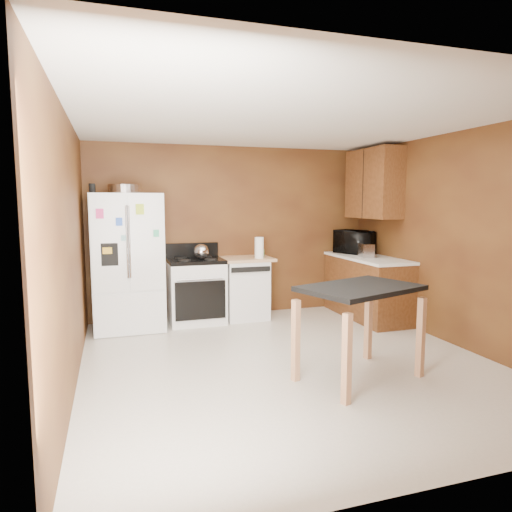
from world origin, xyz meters
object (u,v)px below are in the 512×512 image
pen_cup (92,188)px  green_canister (261,253)px  refrigerator (128,262)px  paper_towel (259,248)px  dishwasher (245,287)px  island (360,301)px  roasting_pan (125,189)px  microwave (354,243)px  toaster (366,250)px  gas_range (196,290)px  kettle (201,252)px

pen_cup → green_canister: size_ratio=1.06×
refrigerator → paper_towel: bearing=-1.5°
dishwasher → island: 2.60m
roasting_pan → dishwasher: bearing=2.4°
dishwasher → microwave: bearing=-2.9°
pen_cup → toaster: 3.80m
gas_range → kettle: bearing=-33.2°
pen_cup → kettle: pen_cup is taller
green_canister → toaster: (1.40, -0.59, 0.05)m
roasting_pan → gas_range: size_ratio=0.40×
roasting_pan → microwave: size_ratio=0.76×
paper_towel → island: 2.45m
roasting_pan → green_canister: (1.89, 0.09, -0.91)m
paper_towel → microwave: size_ratio=0.52×
kettle → island: 2.70m
dishwasher → green_canister: bearing=5.8°
toaster → microwave: microwave is taller
roasting_pan → dishwasher: 2.16m
paper_towel → green_canister: (0.08, 0.16, -0.10)m
toaster → gas_range: bearing=-178.7°
pen_cup → kettle: (1.39, 0.13, -0.85)m
kettle → green_canister: kettle is taller
gas_range → toaster: bearing=-12.9°
green_canister → dishwasher: 0.56m
kettle → gas_range: 0.55m
roasting_pan → green_canister: size_ratio=4.01×
refrigerator → island: size_ratio=1.42×
green_canister → refrigerator: bearing=-176.6°
kettle → paper_towel: bearing=-4.2°
pen_cup → microwave: size_ratio=0.20×
paper_towel → island: size_ratio=0.24×
kettle → refrigerator: size_ratio=0.12×
green_canister → pen_cup: bearing=-174.4°
kettle → refrigerator: 0.99m
roasting_pan → dishwasher: (1.64, 0.07, -1.40)m
pen_cup → dishwasher: size_ratio=0.13×
microwave → toaster: bearing=149.1°
paper_towel → green_canister: size_ratio=2.72×
microwave → pen_cup: bearing=69.5°
pen_cup → microwave: 3.84m
refrigerator → dishwasher: refrigerator is taller
microwave → refrigerator: size_ratio=0.32×
paper_towel → refrigerator: size_ratio=0.17×
paper_towel → gas_range: bearing=173.1°
roasting_pan → refrigerator: size_ratio=0.25×
toaster → gas_range: size_ratio=0.24×
island → gas_range: bearing=113.8°
roasting_pan → refrigerator: roasting_pan is taller
microwave → refrigerator: (-3.36, 0.00, -0.16)m
green_canister → paper_towel: bearing=-116.2°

